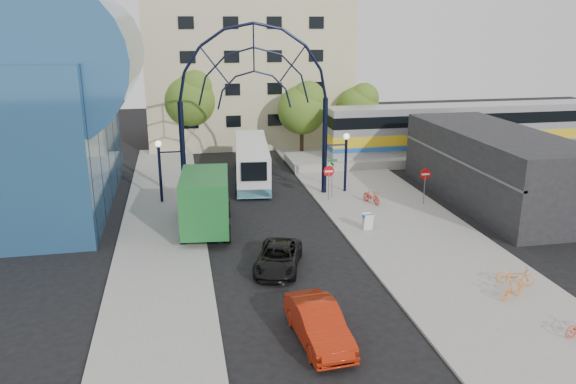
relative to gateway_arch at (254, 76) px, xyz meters
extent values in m
plane|color=black|center=(0.00, -14.00, -8.56)|extent=(120.00, 120.00, 0.00)
cube|color=gray|center=(8.00, -10.00, -8.50)|extent=(8.00, 56.00, 0.12)
cube|color=gray|center=(-6.50, -8.00, -8.50)|extent=(5.00, 50.00, 0.12)
cylinder|color=black|center=(-5.00, 0.00, -5.06)|extent=(0.36, 0.36, 7.00)
cylinder|color=black|center=(5.00, 0.00, -5.06)|extent=(0.36, 0.36, 7.00)
cylinder|color=black|center=(-6.60, 0.00, -6.56)|extent=(0.20, 0.20, 4.00)
cylinder|color=black|center=(6.60, 0.00, -6.56)|extent=(0.20, 0.20, 4.00)
sphere|color=white|center=(-6.60, 0.00, -4.36)|extent=(0.44, 0.44, 0.44)
sphere|color=white|center=(6.60, 0.00, -4.36)|extent=(0.44, 0.44, 0.44)
cylinder|color=slate|center=(4.80, -2.00, -7.34)|extent=(0.06, 0.06, 2.20)
cylinder|color=red|center=(4.80, -2.00, -6.34)|extent=(0.80, 0.04, 0.80)
cube|color=white|center=(4.80, -2.03, -6.34)|extent=(0.55, 0.02, 0.12)
cylinder|color=slate|center=(11.00, -4.00, -7.34)|extent=(0.06, 0.06, 2.20)
cylinder|color=red|center=(11.00, -4.00, -6.34)|extent=(0.76, 0.04, 0.76)
cube|color=white|center=(11.00, -4.03, -6.34)|extent=(0.55, 0.02, 0.12)
cylinder|color=slate|center=(5.20, -1.40, -7.04)|extent=(0.05, 0.05, 2.80)
cube|color=#146626|center=(5.20, -1.40, -5.74)|extent=(0.70, 0.03, 0.18)
cube|color=#146626|center=(5.20, -1.40, -5.99)|extent=(0.03, 0.70, 0.18)
cube|color=white|center=(5.60, -8.20, -7.94)|extent=(0.55, 0.26, 0.99)
cube|color=white|center=(5.60, -7.85, -7.94)|extent=(0.55, 0.26, 0.99)
cube|color=#1E59A5|center=(5.60, -8.02, -7.61)|extent=(0.55, 0.42, 0.14)
cylinder|color=#2B5985|center=(-12.00, 1.00, 1.44)|extent=(9.00, 16.00, 9.00)
cube|color=black|center=(16.00, -4.00, -6.06)|extent=(6.00, 16.00, 5.00)
cube|color=#C9BC8B|center=(2.00, 21.00, -1.56)|extent=(20.00, 12.00, 14.00)
cube|color=gray|center=(20.00, 8.00, -8.16)|extent=(32.00, 5.00, 0.80)
cube|color=#B7B7BC|center=(20.00, 8.00, -5.66)|extent=(25.00, 3.00, 4.20)
cube|color=gold|center=(20.00, 8.00, -6.26)|extent=(25.10, 3.05, 0.90)
cube|color=black|center=(20.00, 8.00, -4.66)|extent=(25.05, 3.05, 1.00)
cube|color=#1E59A5|center=(20.00, 8.00, -6.96)|extent=(25.10, 3.05, 0.35)
cylinder|color=#382314|center=(6.00, 12.00, -7.30)|extent=(0.36, 0.36, 2.52)
sphere|color=#496119|center=(6.00, 12.00, -4.22)|extent=(4.48, 4.48, 4.48)
sphere|color=#496119|center=(6.50, 11.70, -3.10)|extent=(3.08, 3.08, 3.08)
cylinder|color=#382314|center=(-4.00, 16.00, -7.12)|extent=(0.36, 0.36, 2.88)
sphere|color=#496119|center=(-4.00, 16.00, -3.60)|extent=(5.12, 5.12, 5.12)
sphere|color=#496119|center=(-3.50, 15.70, -2.32)|extent=(3.52, 3.52, 3.52)
cylinder|color=#382314|center=(12.00, 14.00, -7.39)|extent=(0.36, 0.36, 2.34)
sphere|color=#496119|center=(12.00, 14.00, -4.53)|extent=(4.16, 4.16, 4.16)
sphere|color=#496119|center=(12.50, 13.70, -3.49)|extent=(2.86, 2.86, 2.86)
cube|color=white|center=(0.32, 4.58, -6.90)|extent=(3.52, 11.08, 2.75)
cube|color=#539FB8|center=(0.32, 4.58, -8.04)|extent=(3.55, 11.08, 0.66)
cube|color=black|center=(0.32, 4.58, -6.33)|extent=(3.55, 10.87, 0.85)
cube|color=black|center=(-0.24, -0.91, -6.38)|extent=(1.79, 0.32, 1.33)
cube|color=black|center=(0.88, 9.94, -7.04)|extent=(2.27, 0.40, 1.51)
cylinder|color=black|center=(-0.50, 8.05, -8.10)|extent=(0.36, 0.93, 0.91)
cylinder|color=black|center=(1.84, 7.81, -8.10)|extent=(0.36, 0.93, 0.91)
cylinder|color=black|center=(-1.26, 0.69, -8.10)|extent=(0.36, 0.93, 0.91)
cylinder|color=black|center=(1.08, 0.45, -8.10)|extent=(0.36, 0.93, 0.91)
cube|color=black|center=(-3.62, -3.38, -7.33)|extent=(2.80, 2.90, 2.46)
cube|color=black|center=(-3.50, -2.04, -6.82)|extent=(2.24, 0.31, 1.12)
cube|color=#1A6228|center=(-3.92, -6.71, -6.43)|extent=(3.13, 5.36, 3.13)
cylinder|color=black|center=(-4.93, -3.59, -8.02)|extent=(0.39, 1.09, 1.07)
cylinder|color=black|center=(-2.37, -3.83, -8.02)|extent=(0.39, 1.09, 1.07)
cylinder|color=black|center=(-5.32, -7.93, -8.02)|extent=(0.39, 1.09, 1.07)
cylinder|color=black|center=(-2.76, -8.17, -8.02)|extent=(0.39, 1.09, 1.07)
imported|color=black|center=(-0.60, -12.27, -7.93)|extent=(3.38, 4.95, 1.26)
imported|color=#9E1E09|center=(-0.27, -19.19, -7.79)|extent=(1.99, 4.77, 1.53)
imported|color=red|center=(7.54, -3.25, -8.00)|extent=(1.19, 1.76, 0.87)
imported|color=#CB5D28|center=(7.58, -2.99, -7.97)|extent=(1.03, 1.60, 0.93)
imported|color=orange|center=(10.04, -16.41, -7.98)|extent=(1.83, 1.31, 0.92)
imported|color=orange|center=(9.17, -17.63, -7.98)|extent=(1.56, 0.96, 0.91)
camera|label=1|loc=(-5.21, -38.06, 3.52)|focal=35.00mm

